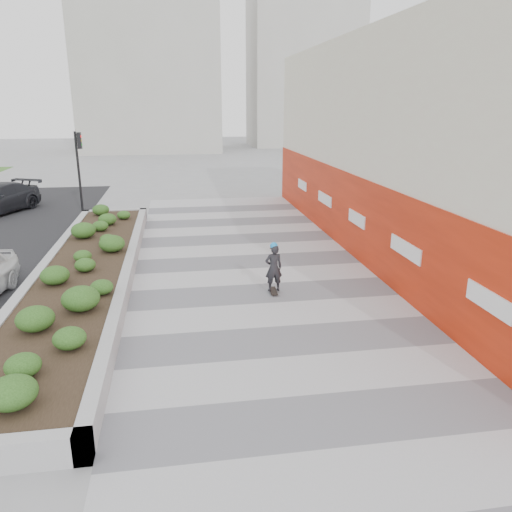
{
  "coord_description": "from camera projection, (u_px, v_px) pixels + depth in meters",
  "views": [
    {
      "loc": [
        -2.5,
        -8.9,
        5.5
      ],
      "look_at": [
        -0.21,
        5.3,
        1.1
      ],
      "focal_mm": 35.0,
      "sensor_mm": 36.0,
      "label": 1
    }
  ],
  "objects": [
    {
      "name": "traffic_signal_near",
      "position": [
        79.0,
        161.0,
        25.0
      ],
      "size": [
        0.33,
        0.28,
        4.2
      ],
      "color": "black",
      "rests_on": "ground"
    },
    {
      "name": "distant_bldg_north_l",
      "position": [
        148.0,
        64.0,
        58.62
      ],
      "size": [
        16.0,
        12.0,
        20.0
      ],
      "primitive_type": "cube",
      "color": "#ADAAA3",
      "rests_on": "ground"
    },
    {
      "name": "ground",
      "position": [
        306.0,
        379.0,
        10.39
      ],
      "size": [
        160.0,
        160.0,
        0.0
      ],
      "primitive_type": "plane",
      "color": "gray",
      "rests_on": "ground"
    },
    {
      "name": "manhole_cover",
      "position": [
        296.0,
        319.0,
        13.29
      ],
      "size": [
        0.44,
        0.44,
        0.01
      ],
      "primitive_type": "cylinder",
      "color": "#595654",
      "rests_on": "ground"
    },
    {
      "name": "skateboarder",
      "position": [
        274.0,
        268.0,
        14.9
      ],
      "size": [
        0.56,
        0.73,
        1.6
      ],
      "rotation": [
        0.0,
        0.0,
        -0.07
      ],
      "color": "beige",
      "rests_on": "ground"
    },
    {
      "name": "walkway",
      "position": [
        277.0,
        320.0,
        13.22
      ],
      "size": [
        8.0,
        36.0,
        0.01
      ],
      "primitive_type": "cube",
      "color": "#A8A8AD",
      "rests_on": "ground"
    },
    {
      "name": "building",
      "position": [
        429.0,
        146.0,
        18.76
      ],
      "size": [
        6.04,
        24.08,
        8.0
      ],
      "color": "beige",
      "rests_on": "ground"
    },
    {
      "name": "planter",
      "position": [
        85.0,
        269.0,
        16.03
      ],
      "size": [
        3.0,
        18.0,
        0.9
      ],
      "color": "#9E9EA0",
      "rests_on": "ground"
    },
    {
      "name": "distant_bldg_north_r",
      "position": [
        303.0,
        52.0,
        65.81
      ],
      "size": [
        14.0,
        10.0,
        24.0
      ],
      "primitive_type": "cube",
      "color": "#ADAAA3",
      "rests_on": "ground"
    }
  ]
}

